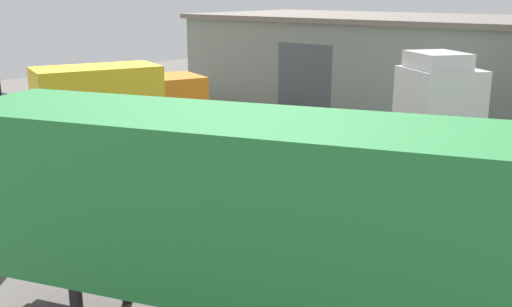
{
  "coord_description": "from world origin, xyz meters",
  "views": [
    {
      "loc": [
        10.4,
        -10.65,
        6.11
      ],
      "look_at": [
        0.01,
        2.22,
        1.6
      ],
      "focal_mm": 42.0,
      "sensor_mm": 36.0,
      "label": 1
    }
  ],
  "objects_px": {
    "tractor_unit_white": "(425,111)",
    "container_trailer_green": "(251,211)",
    "traffic_cone": "(377,211)",
    "oil_drum": "(93,225)",
    "box_truck_orange": "(119,101)"
  },
  "relations": [
    {
      "from": "box_truck_orange",
      "to": "traffic_cone",
      "type": "relative_size",
      "value": 12.8
    },
    {
      "from": "tractor_unit_white",
      "to": "box_truck_orange",
      "type": "relative_size",
      "value": 0.93
    },
    {
      "from": "tractor_unit_white",
      "to": "oil_drum",
      "type": "distance_m",
      "value": 12.65
    },
    {
      "from": "container_trailer_green",
      "to": "tractor_unit_white",
      "type": "bearing_deg",
      "value": -97.07
    },
    {
      "from": "box_truck_orange",
      "to": "container_trailer_green",
      "type": "bearing_deg",
      "value": -98.66
    },
    {
      "from": "container_trailer_green",
      "to": "oil_drum",
      "type": "xyz_separation_m",
      "value": [
        -6.13,
        1.24,
        -2.21
      ]
    },
    {
      "from": "tractor_unit_white",
      "to": "container_trailer_green",
      "type": "xyz_separation_m",
      "value": [
        2.78,
        -13.35,
        0.76
      ]
    },
    {
      "from": "tractor_unit_white",
      "to": "traffic_cone",
      "type": "height_order",
      "value": "tractor_unit_white"
    },
    {
      "from": "tractor_unit_white",
      "to": "box_truck_orange",
      "type": "height_order",
      "value": "tractor_unit_white"
    },
    {
      "from": "oil_drum",
      "to": "tractor_unit_white",
      "type": "bearing_deg",
      "value": 74.51
    },
    {
      "from": "traffic_cone",
      "to": "box_truck_orange",
      "type": "bearing_deg",
      "value": 175.94
    },
    {
      "from": "box_truck_orange",
      "to": "traffic_cone",
      "type": "bearing_deg",
      "value": -72.03
    },
    {
      "from": "container_trailer_green",
      "to": "traffic_cone",
      "type": "xyz_separation_m",
      "value": [
        -1.29,
        7.05,
        -2.39
      ]
    },
    {
      "from": "oil_drum",
      "to": "container_trailer_green",
      "type": "bearing_deg",
      "value": -11.47
    },
    {
      "from": "oil_drum",
      "to": "traffic_cone",
      "type": "bearing_deg",
      "value": 50.17
    }
  ]
}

